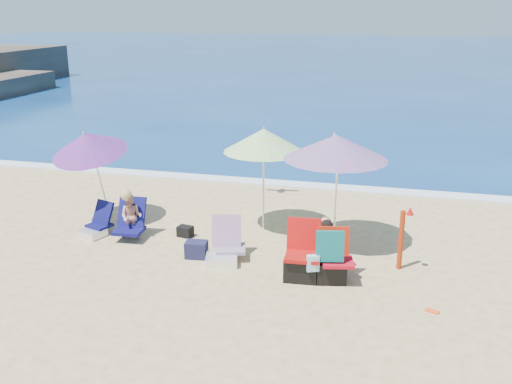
% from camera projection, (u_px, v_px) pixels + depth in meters
% --- Properties ---
extents(ground, '(120.00, 120.00, 0.00)m').
position_uv_depth(ground, '(259.00, 273.00, 9.72)').
color(ground, '#D8BC84').
rests_on(ground, ground).
extents(sea, '(120.00, 80.00, 0.12)m').
position_uv_depth(sea, '(381.00, 58.00, 51.29)').
color(sea, navy).
rests_on(sea, ground).
extents(foam, '(120.00, 0.50, 0.04)m').
position_uv_depth(foam, '(308.00, 185.00, 14.43)').
color(foam, white).
rests_on(foam, ground).
extents(umbrella_turquoise, '(2.25, 2.25, 2.15)m').
position_uv_depth(umbrella_turquoise, '(336.00, 147.00, 10.27)').
color(umbrella_turquoise, white).
rests_on(umbrella_turquoise, ground).
extents(umbrella_striped, '(1.59, 1.59, 2.09)m').
position_uv_depth(umbrella_striped, '(264.00, 140.00, 11.09)').
color(umbrella_striped, white).
rests_on(umbrella_striped, ground).
extents(umbrella_blue, '(1.71, 1.76, 2.06)m').
position_uv_depth(umbrella_blue, '(88.00, 143.00, 11.48)').
color(umbrella_blue, silver).
rests_on(umbrella_blue, ground).
extents(furled_umbrella, '(0.24, 0.23, 1.15)m').
position_uv_depth(furled_umbrella, '(403.00, 235.00, 9.69)').
color(furled_umbrella, '#9E2B0B').
rests_on(furled_umbrella, ground).
extents(chair_navy, '(0.62, 0.77, 0.62)m').
position_uv_depth(chair_navy, '(96.00, 227.00, 11.33)').
color(chair_navy, '#0C0C43').
rests_on(chair_navy, ground).
extents(chair_rainbow, '(0.73, 0.89, 0.74)m').
position_uv_depth(chair_rainbow, '(225.00, 250.00, 10.15)').
color(chair_rainbow, '#C64F45').
rests_on(chair_rainbow, ground).
extents(camp_chair_left, '(0.61, 0.62, 0.97)m').
position_uv_depth(camp_chair_left, '(302.00, 261.00, 9.48)').
color(camp_chair_left, '#9F0F0B').
rests_on(camp_chair_left, ground).
extents(camp_chair_right, '(0.77, 0.64, 0.92)m').
position_uv_depth(camp_chair_right, '(331.00, 262.00, 9.35)').
color(camp_chair_right, '#AF0C1B').
rests_on(camp_chair_right, ground).
extents(person_center, '(0.70, 0.69, 0.88)m').
position_uv_depth(person_center, '(325.00, 243.00, 9.87)').
color(person_center, tan).
rests_on(person_center, ground).
extents(person_left, '(0.60, 0.70, 0.98)m').
position_uv_depth(person_left, '(131.00, 216.00, 11.08)').
color(person_left, tan).
rests_on(person_left, ground).
extents(bag_navy_a, '(0.41, 0.32, 0.30)m').
position_uv_depth(bag_navy_a, '(196.00, 249.00, 10.30)').
color(bag_navy_a, '#181836').
rests_on(bag_navy_a, ground).
extents(bag_black_a, '(0.32, 0.26, 0.21)m').
position_uv_depth(bag_black_a, '(185.00, 231.00, 11.25)').
color(bag_black_a, black).
rests_on(bag_black_a, ground).
extents(bag_navy_b, '(0.45, 0.39, 0.29)m').
position_uv_depth(bag_navy_b, '(316.00, 251.00, 10.25)').
color(bag_navy_b, '#1A1F3B').
rests_on(bag_navy_b, ground).
extents(bag_black_b, '(0.27, 0.22, 0.18)m').
position_uv_depth(bag_black_b, '(331.00, 274.00, 9.49)').
color(bag_black_b, black).
rests_on(bag_black_b, ground).
extents(orange_item, '(0.22, 0.15, 0.03)m').
position_uv_depth(orange_item, '(432.00, 311.00, 8.49)').
color(orange_item, '#FF531A').
rests_on(orange_item, ground).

